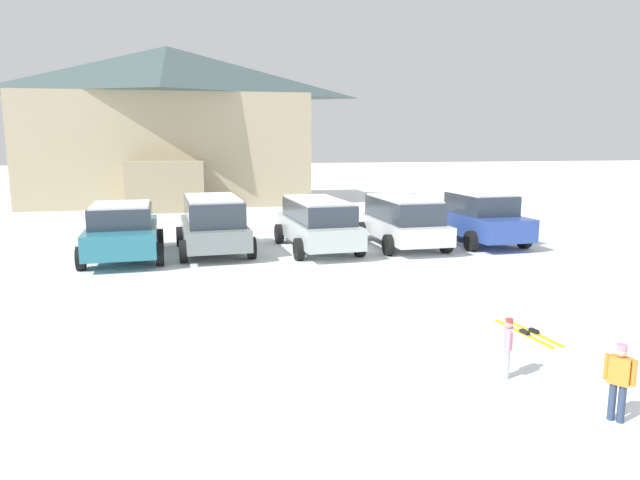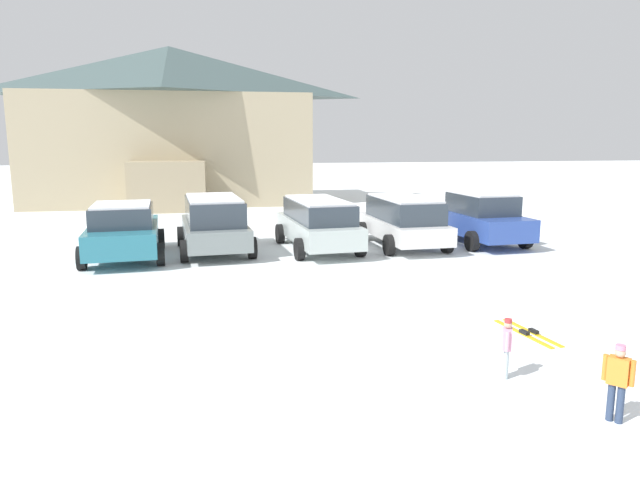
# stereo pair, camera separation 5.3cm
# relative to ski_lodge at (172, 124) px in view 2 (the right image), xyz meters

# --- Properties ---
(ski_lodge) EXTENTS (15.18, 9.52, 8.37)m
(ski_lodge) POSITION_rel_ski_lodge_xyz_m (0.00, 0.00, 0.00)
(ski_lodge) COLOR tan
(ski_lodge) RESTS_ON ground
(parked_teal_hatchback) EXTENTS (2.47, 4.27, 1.63)m
(parked_teal_hatchback) POSITION_rel_ski_lodge_xyz_m (-0.56, -15.73, -3.42)
(parked_teal_hatchback) COLOR teal
(parked_teal_hatchback) RESTS_ON ground
(parked_grey_wagon) EXTENTS (2.40, 4.33, 1.71)m
(parked_grey_wagon) POSITION_rel_ski_lodge_xyz_m (2.02, -15.24, -3.32)
(parked_grey_wagon) COLOR gray
(parked_grey_wagon) RESTS_ON ground
(parked_silver_wagon) EXTENTS (2.32, 4.70, 1.60)m
(parked_silver_wagon) POSITION_rel_ski_lodge_xyz_m (5.22, -15.45, -3.37)
(parked_silver_wagon) COLOR #B7C5C1
(parked_silver_wagon) RESTS_ON ground
(parked_white_suv) EXTENTS (2.18, 4.41, 1.61)m
(parked_white_suv) POSITION_rel_ski_lodge_xyz_m (8.02, -15.44, -3.37)
(parked_white_suv) COLOR silver
(parked_white_suv) RESTS_ON ground
(parked_blue_hatchback) EXTENTS (2.27, 4.47, 1.71)m
(parked_blue_hatchback) POSITION_rel_ski_lodge_xyz_m (10.73, -15.27, -3.38)
(parked_blue_hatchback) COLOR #2C489B
(parked_blue_hatchback) RESTS_ON ground
(skier_child_in_pink_snowsuit) EXTENTS (0.22, 0.30, 0.89)m
(skier_child_in_pink_snowsuit) POSITION_rel_ski_lodge_xyz_m (6.07, -25.61, -3.74)
(skier_child_in_pink_snowsuit) COLOR #A8BCC4
(skier_child_in_pink_snowsuit) RESTS_ON ground
(skier_child_in_orange_jacket) EXTENTS (0.26, 0.30, 0.99)m
(skier_child_in_orange_jacket) POSITION_rel_ski_lodge_xyz_m (6.72, -27.07, -3.68)
(skier_child_in_orange_jacket) COLOR navy
(skier_child_in_orange_jacket) RESTS_ON ground
(pair_of_skis) EXTENTS (0.49, 1.59, 0.08)m
(pair_of_skis) POSITION_rel_ski_lodge_xyz_m (7.43, -23.93, -4.22)
(pair_of_skis) COLOR gold
(pair_of_skis) RESTS_ON ground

